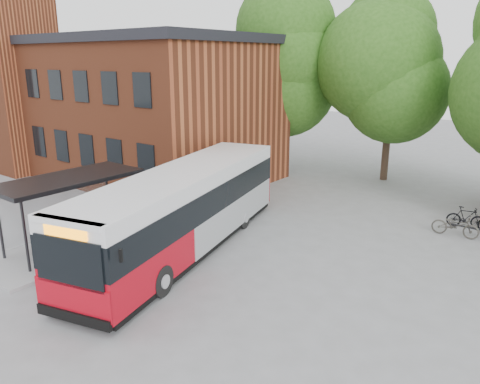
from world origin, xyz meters
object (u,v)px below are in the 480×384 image
Objects in this scene: bus_shelter at (72,213)px; bicycle_0 at (455,225)px; city_bus at (185,211)px; bicycle_1 at (466,217)px.

bus_shelter is 3.75× the size of bicycle_0.
city_bus is 11.27m from bicycle_0.
bicycle_1 is (11.62, 11.89, -0.97)m from bus_shelter.
bicycle_1 is at bearing -9.06° from bicycle_0.
bus_shelter is 0.56× the size of city_bus.
city_bus is 6.68× the size of bicycle_0.
bus_shelter reaches higher than bicycle_1.
city_bus reaches higher than bicycle_1.
city_bus reaches higher than bus_shelter.
bus_shelter is at bearing -159.15° from city_bus.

